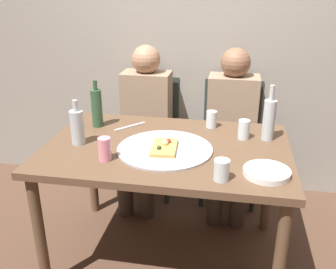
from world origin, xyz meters
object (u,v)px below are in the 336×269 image
wine_bottle (97,107)px  guest_in_beanie (231,124)px  wine_glass (244,129)px  pizza_slice_last (164,147)px  tumbler_far (211,119)px  plate_stack (267,172)px  pizza_tray (165,149)px  table_knife (130,126)px  guest_in_sweater (144,118)px  dining_table (167,159)px  chair_left (149,127)px  beer_bottle (77,127)px  water_bottle (269,119)px  tumbler_near (222,170)px  soda_can (105,149)px  chair_right (231,132)px

wine_bottle → guest_in_beanie: 0.98m
wine_glass → pizza_slice_last: bearing=-149.4°
tumbler_far → plate_stack: 0.65m
pizza_tray → plate_stack: bearing=-19.7°
table_knife → guest_in_sweater: size_ratio=0.19×
dining_table → plate_stack: (0.53, -0.25, 0.10)m
chair_left → guest_in_beanie: (0.64, -0.15, 0.13)m
chair_left → beer_bottle: bearing=77.8°
wine_glass → plate_stack: bearing=-75.9°
water_bottle → guest_in_sweater: size_ratio=0.27×
tumbler_near → chair_left: 1.36m
pizza_slice_last → tumbler_far: (0.23, 0.40, 0.03)m
table_knife → guest_in_sweater: (-0.02, 0.45, -0.11)m
pizza_slice_last → soda_can: 0.32m
dining_table → chair_left: bearing=109.4°
beer_bottle → guest_in_beanie: 1.15m
pizza_tray → guest_in_sweater: bearing=111.5°
chair_left → soda_can: bearing=91.1°
dining_table → table_knife: (-0.28, 0.24, 0.09)m
chair_right → guest_in_sweater: size_ratio=0.77×
tumbler_near → pizza_slice_last: bearing=140.8°
dining_table → tumbler_far: size_ratio=13.00×
wine_glass → soda_can: soda_can is taller
pizza_slice_last → chair_right: chair_right is taller
chair_right → guest_in_beanie: guest_in_beanie is taller
plate_stack → wine_glass: bearing=104.1°
water_bottle → chair_right: bearing=107.7°
pizza_slice_last → water_bottle: size_ratio=0.71×
dining_table → guest_in_sweater: size_ratio=1.16×
pizza_tray → water_bottle: bearing=24.3°
chair_right → guest_in_sweater: guest_in_sweater is taller
pizza_tray → water_bottle: 0.62m
water_bottle → guest_in_beanie: 0.59m
guest_in_beanie → soda_can: bearing=56.0°
pizza_tray → chair_left: chair_left is taller
pizza_slice_last → chair_right: bearing=69.1°
wine_glass → table_knife: bearing=174.9°
tumbler_far → guest_in_beanie: size_ratio=0.09×
guest_in_sweater → dining_table: bearing=113.2°
water_bottle → tumbler_far: (-0.33, 0.13, -0.07)m
tumbler_near → dining_table: bearing=133.7°
dining_table → wine_glass: 0.48m
soda_can → chair_left: 1.12m
wine_bottle → tumbler_far: bearing=8.7°
guest_in_sweater → plate_stack: bearing=131.2°
beer_bottle → chair_left: 0.99m
dining_table → tumbler_near: size_ratio=13.46×
wine_bottle → wine_glass: bearing=-2.6°
wine_bottle → soda_can: size_ratio=2.43×
dining_table → water_bottle: water_bottle is taller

